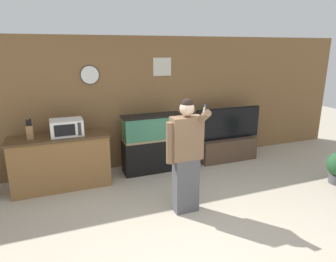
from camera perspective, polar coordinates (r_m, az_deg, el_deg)
The scene contains 8 objects.
ground_plane at distance 4.01m, azimuth 7.01°, elevation -20.97°, with size 18.00×18.00×0.00m, color #B2A893.
wall_back_paneled at distance 6.07m, azimuth -5.88°, elevation 5.32°, with size 10.00×0.08×2.60m.
counter_island at distance 5.53m, azimuth -19.65°, elevation -5.57°, with size 1.65×0.57×0.94m.
microwave at distance 5.37m, azimuth -18.72°, elevation 0.67°, with size 0.53×0.39×0.27m.
knife_block at distance 5.37m, azimuth -24.84°, elevation -0.08°, with size 0.10×0.10×0.33m.
aquarium_on_stand at distance 5.87m, azimuth -2.95°, elevation -2.36°, with size 1.18×0.40×1.14m.
tv_on_stand at distance 6.62m, azimuth 11.25°, elevation -2.52°, with size 1.52×0.40×1.16m.
person_standing at distance 4.32m, azimuth 3.40°, elevation -4.58°, with size 0.54×0.41×1.71m.
Camera 1 is at (-1.59, -2.81, 2.39)m, focal length 32.00 mm.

